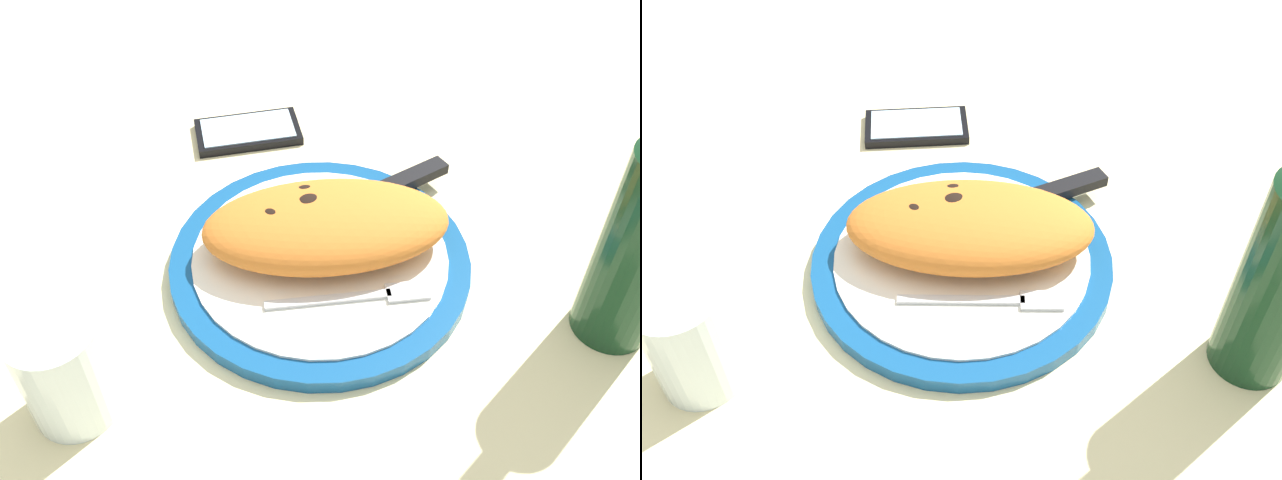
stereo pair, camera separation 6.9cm
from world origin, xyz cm
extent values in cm
cube|color=beige|center=(0.00, 0.00, -1.50)|extent=(150.00, 150.00, 3.00)
cylinder|color=navy|center=(0.00, 0.00, 0.77)|extent=(29.51, 29.51, 1.54)
cylinder|color=white|center=(0.00, 0.00, 1.69)|extent=(25.07, 25.07, 0.30)
ellipsoid|color=orange|center=(0.75, 1.14, 4.57)|extent=(24.17, 12.71, 5.47)
ellipsoid|color=black|center=(-4.29, 1.11, 6.68)|extent=(2.77, 2.56, 0.79)
ellipsoid|color=black|center=(-0.88, 4.04, 6.60)|extent=(2.27, 2.14, 0.69)
ellipsoid|color=black|center=(-0.77, 2.15, 6.85)|extent=(3.39, 3.11, 0.98)
ellipsoid|color=black|center=(0.79, 3.17, 6.77)|extent=(2.25, 2.25, 0.62)
cube|color=silver|center=(-0.42, -6.00, 2.04)|extent=(11.75, 0.97, 0.40)
cube|color=silver|center=(7.45, -5.96, 2.04)|extent=(4.01, 2.22, 0.40)
cube|color=silver|center=(-0.10, 4.02, 2.04)|extent=(13.72, 7.79, 0.40)
cube|color=black|center=(10.75, 9.31, 2.44)|extent=(9.55, 6.03, 1.20)
cube|color=black|center=(-5.93, 22.68, 0.50)|extent=(12.95, 7.75, 1.00)
cube|color=silver|center=(-5.93, 22.68, 1.08)|extent=(11.37, 6.62, 0.16)
cylinder|color=silver|center=(-22.05, -13.36, 5.16)|extent=(7.12, 7.12, 10.32)
cylinder|color=silver|center=(-22.05, -13.36, 3.09)|extent=(6.55, 6.55, 5.78)
cylinder|color=#14381E|center=(25.46, -10.56, 9.84)|extent=(6.86, 6.86, 19.69)
camera|label=1|loc=(-6.04, -48.45, 52.73)|focal=40.45mm
camera|label=2|loc=(0.85, -48.81, 52.73)|focal=40.45mm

